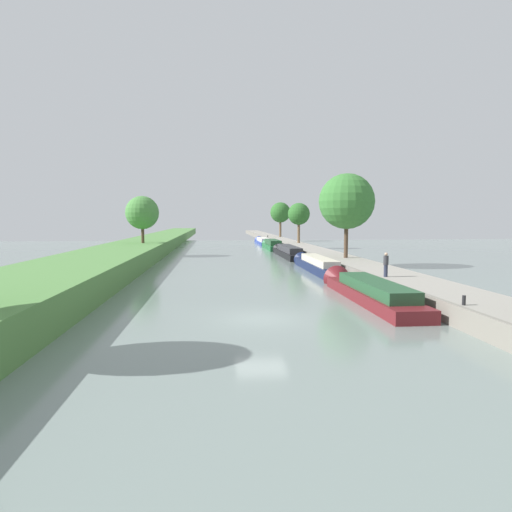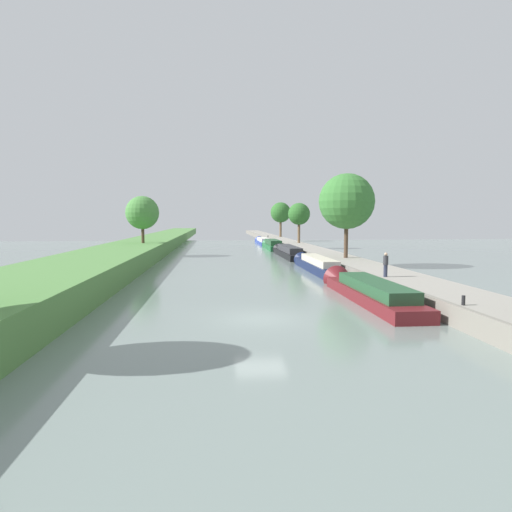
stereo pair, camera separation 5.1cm
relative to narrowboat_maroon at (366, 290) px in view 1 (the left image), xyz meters
name	(u,v)px [view 1 (the left image)]	position (x,y,z in m)	size (l,w,h in m)	color
ground_plane	(261,319)	(-7.03, -4.83, -0.54)	(160.00, 160.00, 0.00)	slate
right_towpath	(467,305)	(3.68, -4.83, -0.04)	(3.91, 260.00, 0.99)	gray
stone_quay	(429,305)	(1.60, -4.83, -0.02)	(0.25, 260.00, 1.04)	gray
narrowboat_maroon	(366,290)	(0.00, 0.00, 0.00)	(2.17, 13.45, 2.06)	maroon
narrowboat_navy	(316,264)	(0.35, 14.75, 0.04)	(1.81, 14.01, 1.86)	#141E42
narrowboat_black	(287,252)	(0.28, 30.77, 0.06)	(1.95, 15.57, 2.02)	black
narrowboat_green	(272,245)	(0.11, 45.20, 0.10)	(2.11, 12.52, 2.20)	#1E6033
narrowboat_blue	(263,241)	(0.26, 60.49, -0.05)	(2.05, 14.48, 1.95)	#283D93
tree_rightbank_midnear	(347,201)	(3.98, 17.11, 6.14)	(5.59, 5.59, 8.49)	#4C3828
tree_rightbank_midfar	(299,214)	(4.50, 44.68, 5.18)	(3.60, 3.60, 6.57)	brown
tree_rightbank_far	(280,213)	(5.16, 69.20, 5.80)	(4.45, 4.45, 7.60)	brown
tree_leftbank_downstream	(142,213)	(-18.60, 31.83, 5.19)	(4.30, 4.30, 6.09)	#4C3828
person_walking	(386,264)	(2.29, 2.56, 1.32)	(0.34, 0.34, 1.66)	#282D42
mooring_bollard_near	(464,300)	(2.03, -7.22, 0.68)	(0.16, 0.16, 0.45)	black
mooring_bollard_far	(268,236)	(2.03, 66.44, 0.68)	(0.16, 0.16, 0.45)	black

